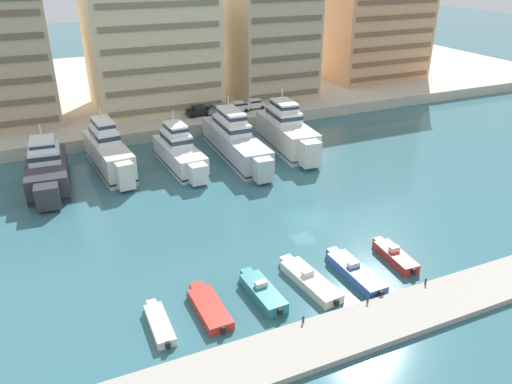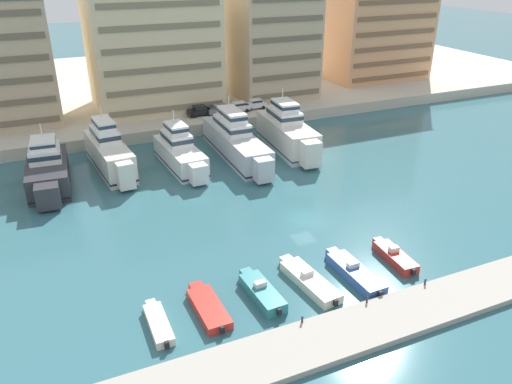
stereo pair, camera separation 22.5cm
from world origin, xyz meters
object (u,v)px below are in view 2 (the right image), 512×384
object	(u,v)px
yacht_ivory_center	(287,132)
car_black_far_left	(199,110)
motorboat_blue_center	(354,272)
yacht_white_mid_left	(180,152)
motorboat_red_left	(208,307)
motorboat_cream_center_left	(309,280)
motorboat_teal_mid_left	(261,292)
motorboat_red_center_right	(394,256)
motorboat_cream_far_left	(158,324)
yacht_charcoal_far_left	(48,170)
yacht_ivory_left	(109,152)
yacht_silver_center_left	(236,141)
car_white_center_left	(255,104)
car_white_mid_left	(239,107)
car_grey_left	(219,109)

from	to	relation	value
yacht_ivory_center	car_black_far_left	xyz separation A→B (m)	(-8.90, 16.26, 0.18)
motorboat_blue_center	yacht_white_mid_left	bearing A→B (deg)	102.66
motorboat_red_left	motorboat_cream_center_left	bearing A→B (deg)	-0.94
motorboat_teal_mid_left	motorboat_red_center_right	xyz separation A→B (m)	(14.51, -0.08, -0.04)
car_black_far_left	motorboat_blue_center	bearing A→B (deg)	-91.00
motorboat_cream_far_left	yacht_charcoal_far_left	bearing A→B (deg)	100.79
yacht_ivory_left	yacht_white_mid_left	size ratio (longest dim) A/B	1.10
yacht_charcoal_far_left	motorboat_red_left	world-z (taller)	yacht_charcoal_far_left
yacht_silver_center_left	car_white_center_left	size ratio (longest dim) A/B	5.27
motorboat_cream_center_left	car_white_center_left	size ratio (longest dim) A/B	2.01
motorboat_blue_center	yacht_charcoal_far_left	bearing A→B (deg)	126.63
yacht_charcoal_far_left	car_black_far_left	distance (m)	30.19
yacht_ivory_center	car_white_mid_left	world-z (taller)	yacht_ivory_center
yacht_ivory_center	motorboat_red_left	xyz separation A→B (m)	(-24.03, -32.11, -2.36)
motorboat_cream_center_left	motorboat_blue_center	bearing A→B (deg)	-8.53
yacht_silver_center_left	car_white_mid_left	distance (m)	16.71
motorboat_red_left	car_white_center_left	world-z (taller)	car_white_center_left
yacht_silver_center_left	motorboat_red_center_right	xyz separation A→B (m)	(3.91, -32.61, -1.99)
yacht_white_mid_left	car_white_center_left	xyz separation A→B (m)	(18.84, 16.30, 0.74)
car_white_mid_left	car_white_center_left	bearing A→B (deg)	9.29
motorboat_red_left	yacht_silver_center_left	bearing A→B (deg)	64.38
motorboat_cream_far_left	car_white_center_left	size ratio (longest dim) A/B	1.45
car_black_far_left	yacht_charcoal_far_left	bearing A→B (deg)	-148.81
yacht_ivory_center	motorboat_blue_center	xyz separation A→B (m)	(-9.76, -32.94, -2.25)
yacht_ivory_left	car_grey_left	bearing A→B (deg)	31.53
yacht_charcoal_far_left	motorboat_teal_mid_left	bearing A→B (deg)	-64.48
yacht_ivory_left	car_white_mid_left	size ratio (longest dim) A/B	4.13
yacht_silver_center_left	motorboat_blue_center	size ratio (longest dim) A/B	2.68
motorboat_teal_mid_left	motorboat_red_left	bearing A→B (deg)	179.31
yacht_ivory_left	car_black_far_left	bearing A→B (deg)	37.59
motorboat_cream_center_left	motorboat_red_center_right	xyz separation A→B (m)	(9.73, 0.02, 0.05)
yacht_silver_center_left	motorboat_cream_far_left	world-z (taller)	yacht_silver_center_left
car_black_far_left	yacht_ivory_left	bearing A→B (deg)	-142.41
yacht_ivory_left	motorboat_red_left	world-z (taller)	yacht_ivory_left
yacht_charcoal_far_left	car_white_center_left	distance (m)	39.62
yacht_charcoal_far_left	motorboat_teal_mid_left	size ratio (longest dim) A/B	2.32
car_white_mid_left	motorboat_teal_mid_left	bearing A→B (deg)	-109.87
yacht_ivory_left	car_grey_left	size ratio (longest dim) A/B	4.08
yacht_charcoal_far_left	motorboat_red_center_right	world-z (taller)	yacht_charcoal_far_left
motorboat_teal_mid_left	motorboat_blue_center	bearing A→B (deg)	-4.78
motorboat_teal_mid_left	motorboat_cream_center_left	bearing A→B (deg)	-1.19
yacht_ivory_center	motorboat_teal_mid_left	bearing A→B (deg)	-120.64
yacht_charcoal_far_left	motorboat_blue_center	world-z (taller)	yacht_charcoal_far_left
yacht_ivory_center	motorboat_cream_center_left	distance (m)	35.36
motorboat_teal_mid_left	motorboat_cream_center_left	xyz separation A→B (m)	(4.77, -0.10, -0.08)
yacht_charcoal_far_left	yacht_silver_center_left	world-z (taller)	yacht_silver_center_left
motorboat_cream_center_left	car_black_far_left	world-z (taller)	car_black_far_left
motorboat_cream_center_left	motorboat_red_center_right	bearing A→B (deg)	0.13
yacht_silver_center_left	motorboat_red_center_right	bearing A→B (deg)	-83.17
motorboat_teal_mid_left	motorboat_cream_center_left	distance (m)	4.78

